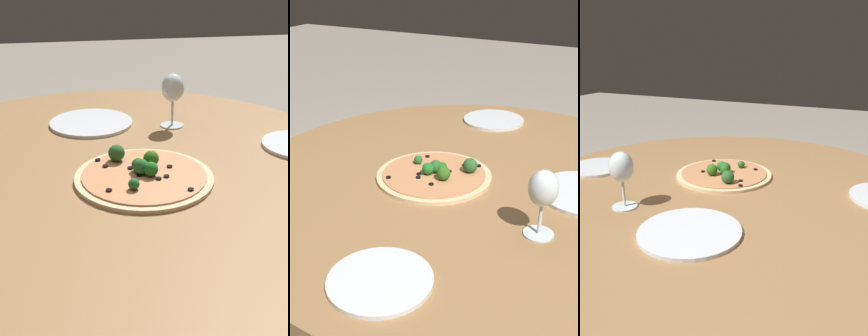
{
  "view_description": "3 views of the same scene",
  "coord_description": "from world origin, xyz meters",
  "views": [
    {
      "loc": [
        -0.13,
        -1.09,
        1.23
      ],
      "look_at": [
        0.05,
        -0.1,
        0.76
      ],
      "focal_mm": 50.0,
      "sensor_mm": 36.0,
      "label": 1
    },
    {
      "loc": [
        1.13,
        0.46,
        1.33
      ],
      "look_at": [
        0.05,
        -0.1,
        0.76
      ],
      "focal_mm": 50.0,
      "sensor_mm": 36.0,
      "label": 2
    },
    {
      "loc": [
        -0.45,
        1.02,
        1.18
      ],
      "look_at": [
        0.05,
        -0.1,
        0.76
      ],
      "focal_mm": 40.0,
      "sensor_mm": 36.0,
      "label": 3
    }
  ],
  "objects": [
    {
      "name": "dining_table",
      "position": [
        0.0,
        0.0,
        0.68
      ],
      "size": [
        1.39,
        1.39,
        0.73
      ],
      "color": "olive",
      "rests_on": "ground_plane"
    },
    {
      "name": "pizza",
      "position": [
        0.05,
        -0.1,
        0.74
      ],
      "size": [
        0.33,
        0.33,
        0.06
      ],
      "color": "#DBBC89",
      "rests_on": "dining_table"
    },
    {
      "name": "wine_glass",
      "position": [
        0.21,
        0.25,
        0.84
      ],
      "size": [
        0.07,
        0.07,
        0.17
      ],
      "color": "silver",
      "rests_on": "dining_table"
    },
    {
      "name": "plate_far",
      "position": [
        -0.04,
        0.31,
        0.73
      ],
      "size": [
        0.26,
        0.26,
        0.01
      ],
      "color": "silver",
      "rests_on": "dining_table"
    }
  ]
}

